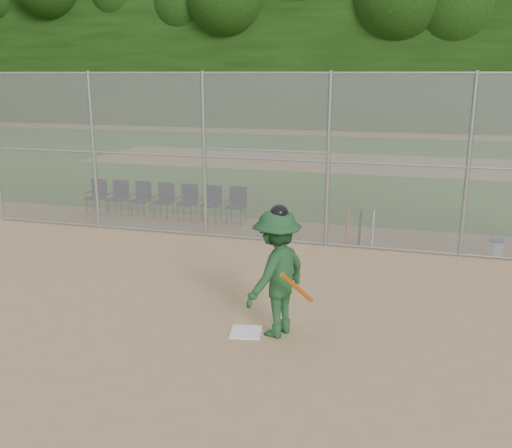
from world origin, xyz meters
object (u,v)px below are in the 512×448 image
(batter_at_plate, at_px, (277,273))
(water_cooler, at_px, (496,248))
(home_plate, at_px, (246,332))
(chair_0, at_px, (96,197))

(batter_at_plate, relative_size, water_cooler, 5.22)
(home_plate, height_order, water_cooler, water_cooler)
(batter_at_plate, bearing_deg, chair_0, 137.67)
(batter_at_plate, xyz_separation_m, chair_0, (-6.93, 6.32, -0.52))
(batter_at_plate, bearing_deg, water_cooler, 53.40)
(home_plate, relative_size, water_cooler, 1.21)
(batter_at_plate, height_order, chair_0, batter_at_plate)
(home_plate, bearing_deg, chair_0, 135.20)
(batter_at_plate, distance_m, chair_0, 9.39)
(home_plate, xyz_separation_m, chair_0, (-6.47, 6.43, 0.47))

